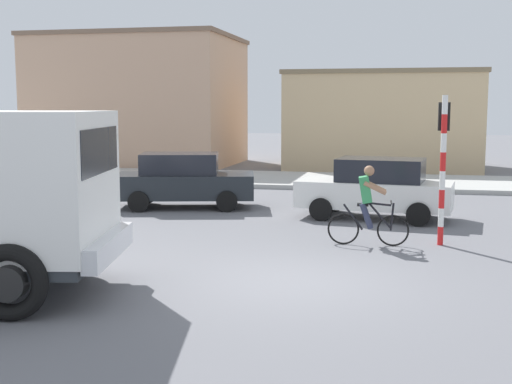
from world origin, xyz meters
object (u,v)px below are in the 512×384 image
at_px(cyclist, 368,206).
at_px(car_red_near, 376,188).
at_px(car_white_mid, 184,180).
at_px(traffic_light_pole, 443,149).

bearing_deg(cyclist, car_red_near, 89.61).
bearing_deg(cyclist, car_white_mid, 142.27).
xyz_separation_m(traffic_light_pole, car_red_near, (-1.51, 3.12, -1.25)).
height_order(traffic_light_pole, car_white_mid, traffic_light_pole).
xyz_separation_m(cyclist, car_red_near, (0.02, 3.58, -0.05)).
distance_m(cyclist, car_white_mid, 7.03).
bearing_deg(traffic_light_pole, cyclist, -163.46).
bearing_deg(car_white_mid, car_red_near, -7.40).
bearing_deg(car_white_mid, traffic_light_pole, -28.46).
height_order(cyclist, traffic_light_pole, traffic_light_pole).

